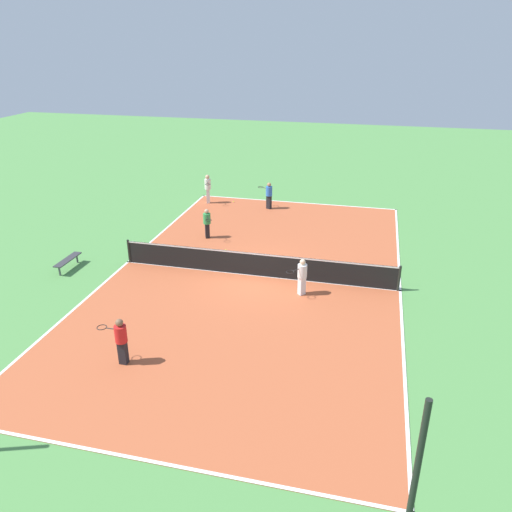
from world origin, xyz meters
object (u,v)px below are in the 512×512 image
tennis_net (256,264)px  fence_post_back_left (414,487)px  tennis_ball_near_net (234,202)px  tennis_ball_midcourt (226,250)px  player_near_blue (269,194)px  player_near_white (302,275)px  player_coach_red (121,339)px  player_far_white (208,187)px  player_far_green (207,222)px  bench (68,260)px

tennis_net → fence_post_back_left: 12.62m
tennis_net → tennis_ball_near_net: tennis_net is taller
tennis_ball_midcourt → fence_post_back_left: fence_post_back_left is taller
tennis_net → player_near_blue: player_near_blue is taller
fence_post_back_left → tennis_ball_midcourt: bearing=-60.9°
tennis_net → player_near_white: size_ratio=7.85×
tennis_net → player_near_white: player_near_white is taller
tennis_net → player_coach_red: size_ratio=7.48×
player_far_white → player_near_white: size_ratio=1.16×
player_coach_red → tennis_ball_midcourt: 9.05m
tennis_net → tennis_ball_midcourt: tennis_net is taller
player_near_white → fence_post_back_left: bearing=59.5°
tennis_net → player_near_white: bearing=150.2°
player_far_white → fence_post_back_left: bearing=7.9°
player_near_blue → player_far_green: player_near_blue is taller
tennis_net → player_coach_red: 7.25m
player_coach_red → tennis_ball_near_net: size_ratio=22.54×
bench → tennis_ball_near_net: bearing=157.7°
player_coach_red → player_far_white: bearing=-80.0°
tennis_ball_near_net → player_near_blue: bearing=163.4°
player_near_blue → player_coach_red: size_ratio=1.00×
player_far_green → player_near_white: bearing=22.2°
tennis_net → bench: 8.01m
tennis_net → tennis_ball_midcourt: size_ratio=168.59×
player_far_white → player_near_white: (-7.10, 10.01, -0.15)m
bench → tennis_ball_near_net: (-4.31, -10.53, -0.33)m
bench → player_near_blue: player_near_blue is taller
bench → player_near_blue: 11.86m
tennis_net → player_far_green: bearing=-47.1°
player_far_green → tennis_net: bearing=16.5°
player_coach_red → bench: bearing=-45.1°
player_far_green → tennis_ball_midcourt: size_ratio=21.55×
bench → player_far_green: bearing=135.6°
bench → player_coach_red: 7.82m
player_near_white → fence_post_back_left: fence_post_back_left is taller
player_far_white → player_coach_red: player_far_white is taller
tennis_net → fence_post_back_left: size_ratio=2.99×
player_coach_red → player_near_blue: bearing=-93.5°
tennis_ball_midcourt → player_near_white: bearing=140.0°
tennis_ball_near_net → player_coach_red: bearing=94.0°
player_far_green → tennis_ball_midcourt: bearing=18.3°
bench → player_far_white: (-2.90, -10.02, 0.61)m
player_near_white → tennis_ball_midcourt: player_near_white is taller
player_far_white → player_near_blue: player_far_white is taller
player_far_green → tennis_ball_near_net: size_ratio=21.55×
player_far_green → bench: bearing=-70.8°
player_near_white → player_coach_red: (4.56, 5.61, 0.05)m
player_coach_red → player_far_green: bearing=-84.8°
player_near_blue → player_far_green: bearing=92.6°
tennis_ball_midcourt → player_near_blue: bearing=-95.6°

